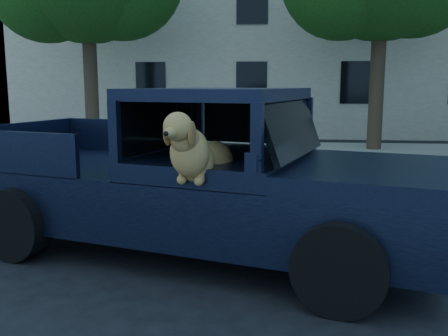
{
  "coord_description": "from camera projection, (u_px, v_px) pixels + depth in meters",
  "views": [
    {
      "loc": [
        1.91,
        -6.19,
        2.13
      ],
      "look_at": [
        1.33,
        -0.48,
        1.16
      ],
      "focal_mm": 40.0,
      "sensor_mm": 36.0,
      "label": 1
    }
  ],
  "objects": [
    {
      "name": "building_main",
      "position": [
        301.0,
        29.0,
        21.77
      ],
      "size": [
        26.0,
        6.0,
        9.0
      ],
      "primitive_type": "cube",
      "color": "beige",
      "rests_on": "ground"
    },
    {
      "name": "pickup_truck",
      "position": [
        192.0,
        198.0,
        6.34
      ],
      "size": [
        6.22,
        3.84,
        2.08
      ],
      "rotation": [
        0.0,
        0.0,
        -0.29
      ],
      "color": "black",
      "rests_on": "ground"
    },
    {
      "name": "lane_stripes",
      "position": [
        278.0,
        194.0,
        9.76
      ],
      "size": [
        21.6,
        0.14,
        0.01
      ],
      "primitive_type": null,
      "color": "silver",
      "rests_on": "ground"
    },
    {
      "name": "ground",
      "position": [
        128.0,
        247.0,
        6.62
      ],
      "size": [
        120.0,
        120.0,
        0.0
      ],
      "primitive_type": "plane",
      "color": "black",
      "rests_on": "ground"
    },
    {
      "name": "far_sidewalk",
      "position": [
        213.0,
        151.0,
        15.63
      ],
      "size": [
        60.0,
        4.0,
        0.15
      ],
      "primitive_type": "cube",
      "color": "gray",
      "rests_on": "ground"
    }
  ]
}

